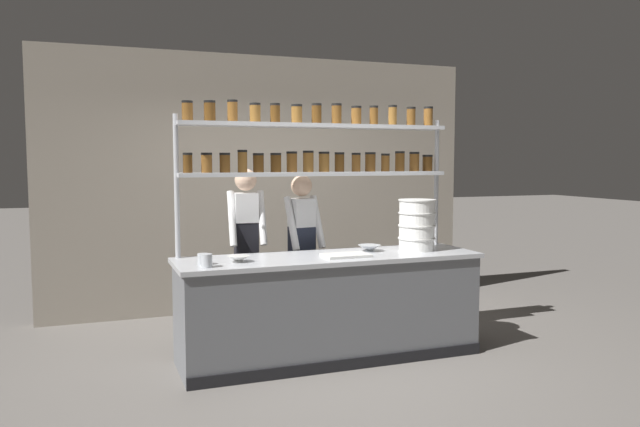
{
  "coord_description": "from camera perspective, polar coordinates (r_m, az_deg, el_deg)",
  "views": [
    {
      "loc": [
        -1.99,
        -5.05,
        1.76
      ],
      "look_at": [
        -0.02,
        0.2,
        1.27
      ],
      "focal_mm": 35.0,
      "sensor_mm": 36.0,
      "label": 1
    }
  ],
  "objects": [
    {
      "name": "ground_plane",
      "position": [
        5.7,
        0.87,
        -13.03
      ],
      "size": [
        40.0,
        40.0,
        0.0
      ],
      "primitive_type": "plane",
      "color": "slate"
    },
    {
      "name": "prep_bowl_near_left",
      "position": [
        5.76,
        4.54,
        -3.18
      ],
      "size": [
        0.21,
        0.21,
        0.06
      ],
      "color": "#B2B7BC",
      "rests_on": "prep_counter"
    },
    {
      "name": "back_wall",
      "position": [
        7.39,
        -5.01,
        2.75
      ],
      "size": [
        5.09,
        0.12,
        2.96
      ],
      "primitive_type": "cube",
      "color": "#9E9384",
      "rests_on": "ground_plane"
    },
    {
      "name": "chef_center",
      "position": [
        6.05,
        -1.66,
        -3.01
      ],
      "size": [
        0.4,
        0.32,
        1.61
      ],
      "rotation": [
        0.0,
        0.0,
        0.2
      ],
      "color": "black",
      "rests_on": "ground_plane"
    },
    {
      "name": "serving_cup_by_board",
      "position": [
        5.09,
        -10.64,
        -4.12
      ],
      "size": [
        0.09,
        0.09,
        0.09
      ],
      "color": "#B2B7BC",
      "rests_on": "prep_counter"
    },
    {
      "name": "prep_bowl_center_front",
      "position": [
        5.18,
        -7.47,
        -4.14
      ],
      "size": [
        0.19,
        0.19,
        0.05
      ],
      "color": "silver",
      "rests_on": "prep_counter"
    },
    {
      "name": "container_stack",
      "position": [
        5.85,
        8.84,
        -1.03
      ],
      "size": [
        0.35,
        0.35,
        0.47
      ],
      "color": "white",
      "rests_on": "prep_counter"
    },
    {
      "name": "cutting_board",
      "position": [
        5.43,
        2.39,
        -3.84
      ],
      "size": [
        0.4,
        0.26,
        0.02
      ],
      "color": "silver",
      "rests_on": "prep_counter"
    },
    {
      "name": "serving_cup_front",
      "position": [
        4.96,
        -10.32,
        -4.27
      ],
      "size": [
        0.09,
        0.09,
        0.11
      ],
      "color": "#B2B7BC",
      "rests_on": "prep_counter"
    },
    {
      "name": "chef_left",
      "position": [
        6.1,
        -6.75,
        -2.59
      ],
      "size": [
        0.38,
        0.3,
        1.67
      ],
      "rotation": [
        0.0,
        0.0,
        -0.08
      ],
      "color": "black",
      "rests_on": "ground_plane"
    },
    {
      "name": "spice_shelf_unit",
      "position": [
        5.73,
        -0.35,
        5.56
      ],
      "size": [
        2.58,
        0.28,
        2.28
      ],
      "color": "#B7BABF",
      "rests_on": "ground_plane"
    },
    {
      "name": "prep_counter",
      "position": [
        5.58,
        0.88,
        -8.54
      ],
      "size": [
        2.69,
        0.76,
        0.92
      ],
      "color": "slate",
      "rests_on": "ground_plane"
    }
  ]
}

